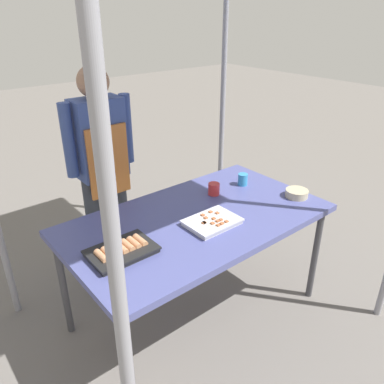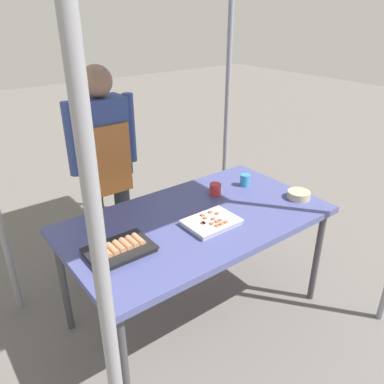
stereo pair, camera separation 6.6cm
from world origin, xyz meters
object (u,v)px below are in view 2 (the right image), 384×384
condiment_bowl (299,195)px  vendor_woman (105,157)px  tray_grilled_sausages (119,249)px  drink_cup_near_edge (215,189)px  tray_meat_skewers (211,222)px  drink_cup_by_wok (245,180)px  stall_table (197,225)px

condiment_bowl → vendor_woman: vendor_woman is taller
tray_grilled_sausages → drink_cup_near_edge: size_ratio=4.21×
tray_meat_skewers → tray_grilled_sausages: bearing=172.6°
tray_grilled_sausages → drink_cup_near_edge: bearing=14.6°
drink_cup_near_edge → drink_cup_by_wok: drink_cup_by_wok is taller
condiment_bowl → drink_cup_near_edge: size_ratio=1.86×
stall_table → tray_meat_skewers: 0.14m
drink_cup_near_edge → tray_grilled_sausages: bearing=-165.4°
drink_cup_by_wok → vendor_woman: vendor_woman is taller
tray_meat_skewers → drink_cup_by_wok: size_ratio=3.65×
tray_grilled_sausages → vendor_woman: vendor_woman is taller
tray_grilled_sausages → tray_meat_skewers: 0.56m
stall_table → condiment_bowl: size_ratio=10.67×
tray_meat_skewers → vendor_woman: bearing=101.4°
vendor_woman → condiment_bowl: bearing=129.8°
drink_cup_by_wok → tray_meat_skewers: bearing=-153.1°
stall_table → drink_cup_near_edge: size_ratio=19.87×
condiment_bowl → stall_table: bearing=163.1°
stall_table → vendor_woman: vendor_woman is taller
tray_grilled_sausages → tray_meat_skewers: tray_grilled_sausages is taller
tray_meat_skewers → condiment_bowl: 0.69m
drink_cup_by_wok → drink_cup_near_edge: bearing=176.3°
tray_meat_skewers → condiment_bowl: size_ratio=2.05×
vendor_woman → drink_cup_by_wok: bearing=136.6°
tray_meat_skewers → condiment_bowl: bearing=-7.3°
drink_cup_near_edge → drink_cup_by_wok: (0.26, -0.02, 0.00)m
tray_meat_skewers → drink_cup_near_edge: size_ratio=3.82×
stall_table → tray_meat_skewers: (0.01, -0.12, 0.07)m
tray_grilled_sausages → condiment_bowl: 1.25m
drink_cup_by_wok → condiment_bowl: bearing=-68.3°
stall_table → drink_cup_near_edge: bearing=30.2°
condiment_bowl → drink_cup_near_edge: drink_cup_near_edge is taller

